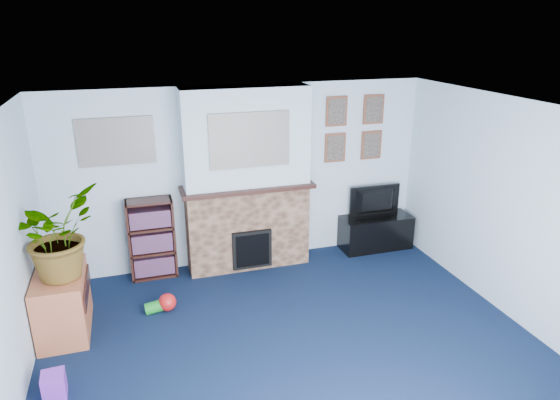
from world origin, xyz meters
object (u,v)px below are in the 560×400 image
object	(u,v)px
bookshelf	(152,240)
sideboard	(63,302)
television	(377,202)
tv_stand	(375,233)

from	to	relation	value
bookshelf	sideboard	size ratio (longest dim) A/B	1.20
television	bookshelf	distance (m)	3.16
tv_stand	bookshelf	size ratio (longest dim) A/B	0.97
television	sideboard	bearing A→B (deg)	13.63
television	tv_stand	bearing A→B (deg)	90.90
bookshelf	tv_stand	bearing A→B (deg)	-1.39
tv_stand	television	bearing A→B (deg)	90.00
tv_stand	sideboard	world-z (taller)	sideboard
bookshelf	sideboard	distance (m)	1.41
tv_stand	bookshelf	world-z (taller)	bookshelf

